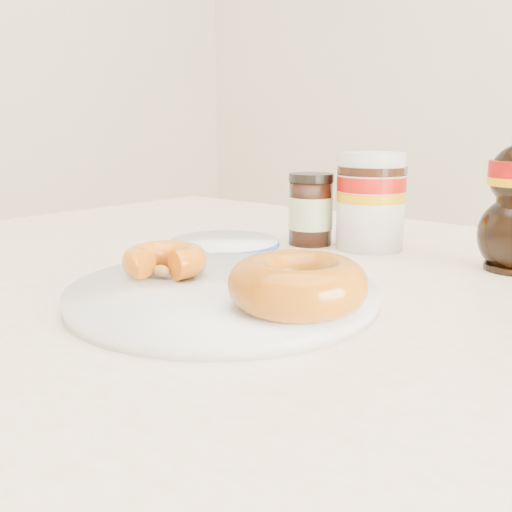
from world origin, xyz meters
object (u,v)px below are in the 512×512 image
Objects in this scene: nutella_jar at (371,197)px; dark_jar at (311,210)px; blue_rim_saucer at (224,245)px; donut_bitten at (165,260)px; plate at (223,292)px; dining_table at (347,359)px; donut_whole at (298,284)px.

dark_jar is at bearing -160.75° from nutella_jar.
donut_bitten is at bearing -65.96° from blue_rim_saucer.
dark_jar is (-0.09, 0.28, 0.04)m from plate.
donut_bitten is at bearing -174.97° from plate.
donut_whole is (0.03, -0.13, 0.12)m from dining_table.
donut_bitten is at bearing -87.24° from dark_jar.
nutella_jar reaches higher than dining_table.
donut_bitten reaches higher than dining_table.
blue_rim_saucer is (-0.15, 0.17, 0.00)m from plate.
donut_bitten is (-0.14, -0.13, 0.11)m from dining_table.
blue_rim_saucer is (-0.22, 0.04, 0.09)m from dining_table.
donut_whole is (0.17, -0.00, 0.01)m from donut_bitten.
donut_bitten is 0.28m from dark_jar.
blue_rim_saucer is at bearing 130.66° from donut_bitten.
nutella_jar is (-0.08, 0.18, 0.15)m from dining_table.
dark_jar reaches higher than donut_whole.
nutella_jar reaches higher than blue_rim_saucer.
blue_rim_saucer is at bearing 144.34° from donut_whole.
plate is 0.10m from donut_whole.
plate is 0.23m from blue_rim_saucer.
donut_bitten is at bearing 178.94° from donut_whole.
dark_jar is (-0.18, 0.29, 0.01)m from donut_whole.
dining_table is 0.18m from donut_whole.
dining_table is at bearing 62.26° from plate.
nutella_jar is 0.87× the size of blue_rim_saucer.
nutella_jar is 1.30× the size of dark_jar.
plate is 0.29m from dark_jar.
dark_jar is 0.67× the size of blue_rim_saucer.
donut_bitten is 0.19m from blue_rim_saucer.
nutella_jar reaches higher than dark_jar.
dining_table is at bearing -10.82° from blue_rim_saucer.
blue_rim_saucer is at bearing 169.18° from dining_table.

